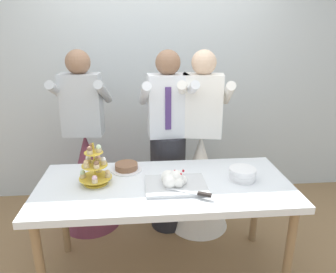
{
  "coord_description": "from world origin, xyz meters",
  "views": [
    {
      "loc": [
        -0.15,
        -1.98,
        1.81
      ],
      "look_at": [
        0.04,
        0.15,
        1.07
      ],
      "focal_mm": 33.27,
      "sensor_mm": 36.0,
      "label": 1
    }
  ],
  "objects_px": {
    "dessert_table": "(165,192)",
    "main_cake_tray": "(175,182)",
    "person_bride": "(200,170)",
    "cupcake_stand": "(95,168)",
    "person_guest": "(88,168)",
    "person_groom": "(168,153)",
    "round_cake": "(126,167)",
    "plate_stack": "(242,174)"
  },
  "relations": [
    {
      "from": "main_cake_tray",
      "to": "round_cake",
      "type": "xyz_separation_m",
      "value": [
        -0.35,
        0.3,
        -0.02
      ]
    },
    {
      "from": "dessert_table",
      "to": "main_cake_tray",
      "type": "relative_size",
      "value": 4.27
    },
    {
      "from": "person_bride",
      "to": "person_guest",
      "type": "xyz_separation_m",
      "value": [
        -1.04,
        0.12,
        0.0
      ]
    },
    {
      "from": "plate_stack",
      "to": "round_cake",
      "type": "height_order",
      "value": "plate_stack"
    },
    {
      "from": "round_cake",
      "to": "person_bride",
      "type": "bearing_deg",
      "value": 29.03
    },
    {
      "from": "person_groom",
      "to": "person_guest",
      "type": "distance_m",
      "value": 0.77
    },
    {
      "from": "round_cake",
      "to": "cupcake_stand",
      "type": "bearing_deg",
      "value": -135.85
    },
    {
      "from": "main_cake_tray",
      "to": "cupcake_stand",
      "type": "bearing_deg",
      "value": 169.35
    },
    {
      "from": "plate_stack",
      "to": "person_bride",
      "type": "relative_size",
      "value": 0.12
    },
    {
      "from": "cupcake_stand",
      "to": "plate_stack",
      "type": "distance_m",
      "value": 1.06
    },
    {
      "from": "cupcake_stand",
      "to": "plate_stack",
      "type": "relative_size",
      "value": 1.53
    },
    {
      "from": "dessert_table",
      "to": "main_cake_tray",
      "type": "xyz_separation_m",
      "value": [
        0.06,
        -0.06,
        0.11
      ]
    },
    {
      "from": "dessert_table",
      "to": "cupcake_stand",
      "type": "xyz_separation_m",
      "value": [
        -0.49,
        0.04,
        0.19
      ]
    },
    {
      "from": "plate_stack",
      "to": "person_bride",
      "type": "height_order",
      "value": "person_bride"
    },
    {
      "from": "round_cake",
      "to": "person_bride",
      "type": "height_order",
      "value": "person_bride"
    },
    {
      "from": "plate_stack",
      "to": "person_groom",
      "type": "relative_size",
      "value": 0.12
    },
    {
      "from": "dessert_table",
      "to": "person_bride",
      "type": "bearing_deg",
      "value": 58.39
    },
    {
      "from": "dessert_table",
      "to": "person_guest",
      "type": "distance_m",
      "value": 1.0
    },
    {
      "from": "person_groom",
      "to": "person_guest",
      "type": "height_order",
      "value": "same"
    },
    {
      "from": "plate_stack",
      "to": "person_guest",
      "type": "height_order",
      "value": "person_guest"
    },
    {
      "from": "person_bride",
      "to": "person_guest",
      "type": "distance_m",
      "value": 1.05
    },
    {
      "from": "cupcake_stand",
      "to": "plate_stack",
      "type": "height_order",
      "value": "cupcake_stand"
    },
    {
      "from": "cupcake_stand",
      "to": "main_cake_tray",
      "type": "xyz_separation_m",
      "value": [
        0.55,
        -0.1,
        -0.08
      ]
    },
    {
      "from": "person_guest",
      "to": "person_groom",
      "type": "bearing_deg",
      "value": -7.85
    },
    {
      "from": "round_cake",
      "to": "person_guest",
      "type": "bearing_deg",
      "value": 128.64
    },
    {
      "from": "dessert_table",
      "to": "person_groom",
      "type": "xyz_separation_m",
      "value": [
        0.08,
        0.63,
        0.05
      ]
    },
    {
      "from": "plate_stack",
      "to": "person_guest",
      "type": "xyz_separation_m",
      "value": [
        -1.23,
        0.72,
        -0.24
      ]
    },
    {
      "from": "cupcake_stand",
      "to": "main_cake_tray",
      "type": "relative_size",
      "value": 0.72
    },
    {
      "from": "person_groom",
      "to": "person_guest",
      "type": "bearing_deg",
      "value": 172.15
    },
    {
      "from": "cupcake_stand",
      "to": "person_bride",
      "type": "height_order",
      "value": "person_bride"
    },
    {
      "from": "person_groom",
      "to": "round_cake",
      "type": "bearing_deg",
      "value": -133.05
    },
    {
      "from": "person_bride",
      "to": "main_cake_tray",
      "type": "bearing_deg",
      "value": -114.89
    },
    {
      "from": "round_cake",
      "to": "person_guest",
      "type": "relative_size",
      "value": 0.14
    },
    {
      "from": "round_cake",
      "to": "person_bride",
      "type": "relative_size",
      "value": 0.14
    },
    {
      "from": "dessert_table",
      "to": "person_bride",
      "type": "height_order",
      "value": "person_bride"
    },
    {
      "from": "plate_stack",
      "to": "person_bride",
      "type": "distance_m",
      "value": 0.67
    },
    {
      "from": "person_groom",
      "to": "person_guest",
      "type": "relative_size",
      "value": 1.0
    },
    {
      "from": "round_cake",
      "to": "person_guest",
      "type": "height_order",
      "value": "person_guest"
    },
    {
      "from": "person_bride",
      "to": "plate_stack",
      "type": "bearing_deg",
      "value": -72.29
    },
    {
      "from": "cupcake_stand",
      "to": "plate_stack",
      "type": "bearing_deg",
      "value": -1.81
    },
    {
      "from": "dessert_table",
      "to": "person_bride",
      "type": "relative_size",
      "value": 1.08
    },
    {
      "from": "cupcake_stand",
      "to": "dessert_table",
      "type": "bearing_deg",
      "value": -5.26
    }
  ]
}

